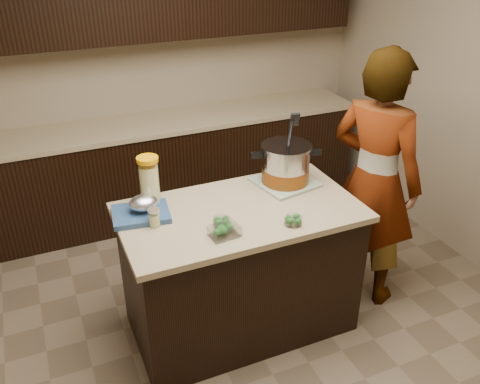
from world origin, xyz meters
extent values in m
plane|color=brown|center=(0.00, 0.00, 0.00)|extent=(4.00, 4.00, 0.00)
cube|color=tan|center=(0.00, 2.00, 1.35)|extent=(4.00, 0.04, 2.70)
cube|color=black|center=(0.00, 1.70, 0.43)|extent=(3.60, 0.60, 0.86)
cube|color=tan|center=(0.00, 1.70, 0.88)|extent=(3.60, 0.63, 0.04)
cube|color=black|center=(0.00, 0.00, 0.43)|extent=(1.40, 0.75, 0.86)
cube|color=tan|center=(0.00, 0.00, 0.88)|extent=(1.46, 0.81, 0.04)
cube|color=#4E7550|center=(0.41, 0.20, 0.91)|extent=(0.42, 0.42, 0.02)
cylinder|color=#B7B7BC|center=(0.41, 0.20, 1.04)|extent=(0.38, 0.38, 0.24)
cylinder|color=brown|center=(0.41, 0.20, 0.97)|extent=(0.39, 0.39, 0.10)
cylinder|color=#B7B7BC|center=(0.41, 0.20, 1.17)|extent=(0.41, 0.41, 0.02)
cube|color=black|center=(0.23, 0.25, 1.12)|extent=(0.08, 0.06, 0.03)
cube|color=black|center=(0.59, 0.14, 1.12)|extent=(0.08, 0.06, 0.03)
cylinder|color=black|center=(0.41, 0.16, 1.24)|extent=(0.06, 0.13, 0.30)
cylinder|color=#D1CA7F|center=(-0.48, 0.27, 1.03)|extent=(0.15, 0.15, 0.26)
cylinder|color=white|center=(-0.48, 0.27, 1.05)|extent=(0.16, 0.16, 0.29)
cylinder|color=#E99904|center=(-0.48, 0.27, 1.21)|extent=(0.17, 0.17, 0.02)
cylinder|color=#D1CA7F|center=(-0.52, 0.02, 0.94)|extent=(0.06, 0.06, 0.08)
cylinder|color=white|center=(-0.52, 0.02, 0.95)|extent=(0.07, 0.07, 0.10)
cylinder|color=silver|center=(-0.52, 0.02, 1.01)|extent=(0.07, 0.07, 0.02)
cylinder|color=silver|center=(-0.17, -0.13, 0.93)|extent=(0.13, 0.13, 0.05)
cylinder|color=silver|center=(0.21, -0.28, 0.92)|extent=(0.12, 0.12, 0.05)
cube|color=silver|center=(-0.19, -0.23, 0.93)|extent=(0.17, 0.13, 0.06)
cube|color=navy|center=(-0.57, 0.16, 0.92)|extent=(0.36, 0.30, 0.03)
ellipsoid|color=silver|center=(-0.55, 0.16, 0.98)|extent=(0.17, 0.14, 0.09)
imported|color=gray|center=(0.98, -0.01, 0.90)|extent=(0.66, 0.78, 1.80)
camera|label=1|loc=(-1.06, -2.44, 2.45)|focal=38.00mm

